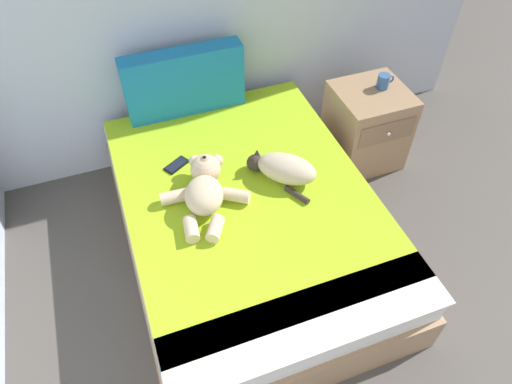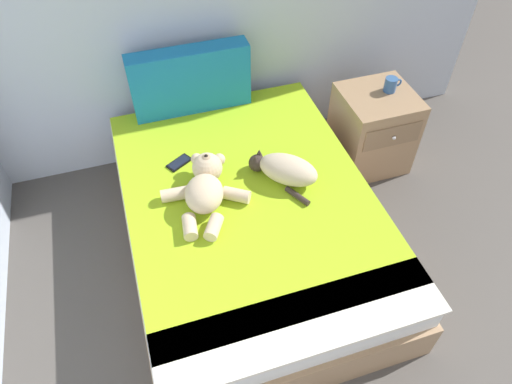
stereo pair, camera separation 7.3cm
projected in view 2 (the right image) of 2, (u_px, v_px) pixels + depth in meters
bed at (249, 222)px, 2.73m from camera, size 1.38×1.91×0.47m
patterned_cushion at (190, 80)px, 2.93m from camera, size 0.76×0.14×0.42m
cat at (285, 169)px, 2.59m from camera, size 0.38×0.41×0.15m
teddy_bear at (205, 187)px, 2.49m from camera, size 0.47×0.57×0.18m
cell_phone at (179, 163)px, 2.72m from camera, size 0.16×0.14×0.01m
nightstand at (372, 129)px, 3.22m from camera, size 0.47×0.49×0.57m
mug at (391, 85)px, 3.01m from camera, size 0.12×0.08×0.09m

